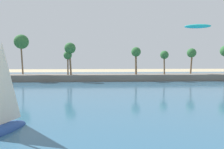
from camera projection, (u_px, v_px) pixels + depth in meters
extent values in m
cube|color=#33607F|center=(97.00, 83.00, 55.12)|extent=(220.00, 91.24, 0.06)
cube|color=slate|center=(98.00, 78.00, 60.66)|extent=(116.79, 6.00, 1.80)
cylinder|color=brown|center=(136.00, 63.00, 59.96)|extent=(0.60, 0.84, 6.15)
sphere|color=#2D6633|center=(136.00, 52.00, 59.74)|extent=(2.60, 2.60, 2.60)
cylinder|color=brown|center=(191.00, 63.00, 63.07)|extent=(0.63, 0.79, 5.96)
sphere|color=#2D6633|center=(192.00, 53.00, 62.87)|extent=(2.62, 2.62, 2.62)
cylinder|color=brown|center=(164.00, 65.00, 60.10)|extent=(0.49, 0.56, 5.34)
sphere|color=#2D6633|center=(164.00, 55.00, 59.91)|extent=(2.28, 2.28, 2.28)
cylinder|color=brown|center=(70.00, 62.00, 58.49)|extent=(0.81, 0.52, 7.06)
sphere|color=#2D6633|center=(70.00, 48.00, 58.25)|extent=(2.96, 2.96, 2.96)
cylinder|color=brown|center=(22.00, 58.00, 60.45)|extent=(0.73, 0.47, 8.92)
sphere|color=#2D6633|center=(21.00, 42.00, 60.13)|extent=(3.91, 3.91, 3.91)
cylinder|color=brown|center=(68.00, 65.00, 58.54)|extent=(0.40, 0.44, 5.17)
sphere|color=#2D6633|center=(68.00, 55.00, 58.36)|extent=(2.18, 2.18, 2.18)
pyramid|color=silver|center=(3.00, 83.00, 18.15)|extent=(1.14, 2.72, 6.68)
ellipsoid|color=#1EADB2|center=(198.00, 26.00, 32.22)|extent=(3.96, 2.23, 0.70)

